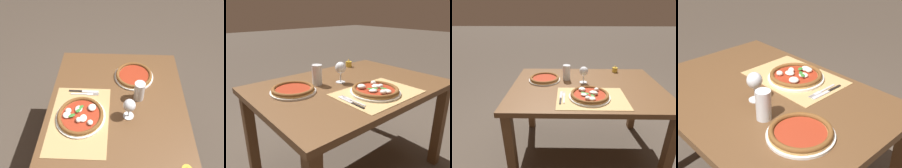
# 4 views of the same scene
# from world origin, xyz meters

# --- Properties ---
(dining_table) EXTENTS (1.34, 0.95, 0.74)m
(dining_table) POSITION_xyz_m (0.00, 0.00, 0.64)
(dining_table) COLOR brown
(dining_table) RESTS_ON ground
(paper_placemat) EXTENTS (0.54, 0.38, 0.00)m
(paper_placemat) POSITION_xyz_m (0.01, -0.24, 0.74)
(paper_placemat) COLOR tan
(paper_placemat) RESTS_ON dining_table
(pizza_near) EXTENTS (0.32, 0.32, 0.05)m
(pizza_near) POSITION_xyz_m (-0.00, -0.24, 0.76)
(pizza_near) COLOR silver
(pizza_near) RESTS_ON paper_placemat
(pizza_far) EXTENTS (0.30, 0.30, 0.04)m
(pizza_far) POSITION_xyz_m (-0.39, 0.12, 0.76)
(pizza_far) COLOR silver
(pizza_far) RESTS_ON dining_table
(wine_glass) EXTENTS (0.08, 0.08, 0.16)m
(wine_glass) POSITION_xyz_m (-0.03, 0.08, 0.85)
(wine_glass) COLOR silver
(wine_glass) RESTS_ON dining_table
(pint_glass) EXTENTS (0.07, 0.07, 0.15)m
(pint_glass) POSITION_xyz_m (-0.18, 0.15, 0.81)
(pint_glass) COLOR silver
(pint_glass) RESTS_ON dining_table
(fork) EXTENTS (0.02, 0.20, 0.00)m
(fork) POSITION_xyz_m (-0.20, -0.23, 0.75)
(fork) COLOR #B7B7BC
(fork) RESTS_ON paper_placemat
(knife) EXTENTS (0.02, 0.22, 0.01)m
(knife) POSITION_xyz_m (-0.23, -0.25, 0.75)
(knife) COLOR black
(knife) RESTS_ON paper_placemat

